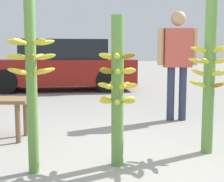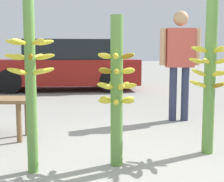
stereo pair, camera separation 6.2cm
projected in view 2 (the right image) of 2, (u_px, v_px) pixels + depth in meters
name	position (u px, v px, depth m)	size (l,w,h in m)	color
ground_plane	(129.00, 172.00, 2.72)	(80.00, 80.00, 0.00)	gray
banana_stalk_left	(30.00, 76.00, 2.63)	(0.42, 0.43, 1.58)	#5B8C3D
banana_stalk_center	(117.00, 88.00, 2.82)	(0.37, 0.38, 1.37)	#5B8C3D
banana_stalk_right	(210.00, 73.00, 3.16)	(0.43, 0.44, 1.63)	#5B8C3D
vendor_person	(180.00, 56.00, 4.72)	(0.62, 0.25, 1.67)	#2D334C
parked_car	(64.00, 66.00, 8.90)	(4.36, 2.02, 1.41)	maroon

